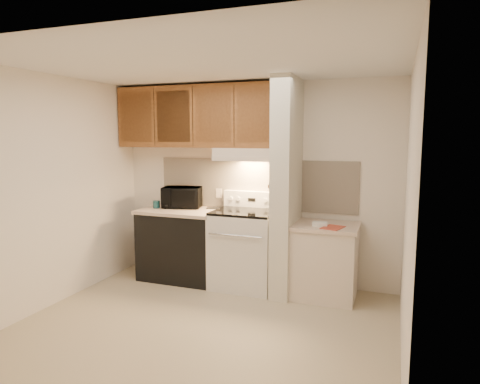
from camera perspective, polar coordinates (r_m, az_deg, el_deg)
The scene contains 50 objects.
floor at distance 4.42m, azimuth -4.56°, elevation -17.23°, with size 3.60×3.60×0.00m, color #BEAD8C.
ceiling at distance 4.07m, azimuth -4.95°, elevation 16.70°, with size 3.60×3.60×0.00m, color white.
wall_back at distance 5.45m, azimuth 1.92°, elevation 1.21°, with size 3.60×0.02×2.50m, color white.
wall_left at distance 5.08m, azimuth -23.48°, elevation 0.13°, with size 0.02×3.00×2.50m, color white.
wall_right at distance 3.69m, azimuth 21.54°, elevation -2.36°, with size 0.02×3.00×2.50m, color white.
backsplash at distance 5.44m, azimuth 1.88°, elevation 1.04°, with size 2.60×0.02×0.63m, color #FEE9CF.
range_body at distance 5.27m, azimuth 0.69°, elevation -7.75°, with size 0.76×0.65×0.92m, color silver.
oven_window at distance 4.97m, azimuth -0.54°, elevation -8.21°, with size 0.50×0.01×0.30m, color black.
oven_handle at distance 4.89m, azimuth -0.70°, elevation -5.84°, with size 0.02×0.02×0.65m, color silver.
cooktop at distance 5.17m, azimuth 0.70°, elevation -2.66°, with size 0.74×0.64×0.03m, color black.
range_backguard at distance 5.41m, azimuth 1.71°, elevation -0.96°, with size 0.76×0.08×0.20m, color silver.
range_display at distance 5.38m, azimuth 1.57°, elevation -1.02°, with size 0.10×0.01×0.04m, color black.
range_knob_left_outer at distance 5.47m, azimuth -1.23°, elevation -0.88°, with size 0.05×0.05×0.02m, color silver.
range_knob_left_inner at distance 5.43m, azimuth -0.24°, elevation -0.93°, with size 0.05×0.05×0.02m, color silver.
range_knob_right_inner at distance 5.32m, azimuth 3.39°, elevation -1.13°, with size 0.05×0.05×0.02m, color silver.
range_knob_right_outer at distance 5.29m, azimuth 4.43°, elevation -1.18°, with size 0.05×0.05×0.02m, color silver.
dishwasher_front at distance 5.63m, azimuth -7.81°, elevation -7.08°, with size 1.00×0.63×0.87m, color black.
left_countertop at distance 5.54m, azimuth -7.89°, elevation -2.52°, with size 1.04×0.67×0.04m, color beige.
spoon_rest at distance 5.54m, azimuth -3.26°, elevation -2.16°, with size 0.23×0.07×0.02m, color black.
teal_jar at distance 5.69m, azimuth -11.08°, elevation -1.62°, with size 0.09×0.09×0.10m, color #1E565B.
outlet at distance 5.61m, azimuth -2.83°, elevation -0.15°, with size 0.08×0.01×0.12m, color beige.
microwave at distance 5.66m, azimuth -7.70°, elevation -0.69°, with size 0.49×0.33×0.27m, color black.
partition_pillar at distance 4.97m, azimuth 6.24°, elevation 0.56°, with size 0.22×0.70×2.50m, color beige.
pillar_trim at distance 4.99m, azimuth 4.95°, elevation 1.19°, with size 0.01×0.70×0.04m, color brown.
knife_strip at distance 4.94m, azimuth 4.74°, elevation 1.36°, with size 0.02×0.42×0.04m, color black.
knife_blade_a at distance 4.80m, azimuth 4.06°, elevation -0.02°, with size 0.01×0.04×0.16m, color silver.
knife_handle_a at distance 4.80m, azimuth 4.11°, elevation 1.77°, with size 0.02×0.02×0.10m, color black.
knife_blade_b at distance 4.88m, azimuth 4.32°, elevation -0.02°, with size 0.01×0.04×0.18m, color silver.
knife_handle_b at distance 4.87m, azimuth 4.35°, elevation 1.86°, with size 0.02×0.02×0.10m, color black.
knife_blade_c at distance 4.97m, azimuth 4.60°, elevation -0.01°, with size 0.01×0.04×0.20m, color silver.
knife_handle_c at distance 4.95m, azimuth 4.64°, elevation 1.95°, with size 0.02×0.02×0.10m, color black.
knife_blade_d at distance 5.04m, azimuth 4.85°, elevation 0.33°, with size 0.01×0.04×0.16m, color silver.
knife_handle_d at distance 5.03m, azimuth 4.89°, elevation 2.04°, with size 0.02×0.02×0.10m, color black.
knife_blade_e at distance 5.12m, azimuth 5.10°, elevation 0.33°, with size 0.01×0.04×0.18m, color silver.
knife_handle_e at distance 5.09m, azimuth 5.08°, elevation 2.10°, with size 0.02×0.02×0.10m, color black.
oven_mitt at distance 5.18m, azimuth 5.26°, elevation 0.01°, with size 0.03×0.10×0.24m, color slate.
right_cab_base at distance 5.06m, azimuth 11.23°, elevation -9.22°, with size 0.70×0.60×0.81m, color beige.
right_countertop at distance 4.95m, azimuth 11.35°, elevation -4.50°, with size 0.74×0.64×0.04m, color beige.
red_folder at distance 4.79m, azimuth 12.27°, elevation -4.65°, with size 0.19×0.26×0.01m, color #B6422E.
white_box at distance 4.85m, azimuth 10.60°, elevation -4.22°, with size 0.16×0.11×0.04m, color white.
range_hood at distance 5.21m, azimuth 1.17°, elevation 5.06°, with size 0.78×0.44×0.15m, color beige.
hood_lip at distance 5.01m, azimuth 0.39°, elevation 4.45°, with size 0.78×0.04×0.06m, color beige.
upper_cabinets at distance 5.51m, azimuth -5.56°, elevation 9.95°, with size 2.18×0.33×0.77m, color brown.
cab_door_a at distance 5.78m, azimuth -13.69°, elevation 9.66°, with size 0.46×0.01×0.63m, color brown.
cab_gap_a at distance 5.63m, azimuth -11.36°, elevation 9.79°, with size 0.01×0.01×0.73m, color black.
cab_door_b at distance 5.50m, azimuth -8.89°, elevation 9.90°, with size 0.46×0.01×0.63m, color brown.
cab_gap_b at distance 5.37m, azimuth -6.31°, elevation 10.00°, with size 0.01×0.01×0.73m, color black.
cab_door_c at distance 5.25m, azimuth -3.61°, elevation 10.09°, with size 0.46×0.01×0.63m, color brown.
cab_gap_c at distance 5.15m, azimuth -0.79°, elevation 10.15°, with size 0.01×0.01×0.73m, color black.
cab_door_d at distance 5.06m, azimuth 2.14°, elevation 10.20°, with size 0.46×0.01×0.63m, color brown.
Camera 1 is at (1.70, -3.64, 1.85)m, focal length 32.00 mm.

